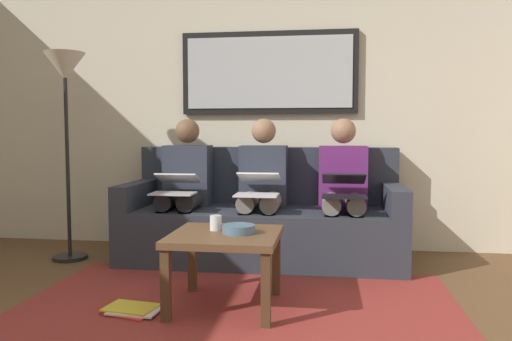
# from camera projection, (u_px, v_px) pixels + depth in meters

# --- Properties ---
(wall_rear) EXTENTS (6.00, 0.12, 2.60)m
(wall_rear) POSITION_uv_depth(u_px,v_px,m) (270.00, 102.00, 4.56)
(wall_rear) COLOR beige
(wall_rear) RESTS_ON ground_plane
(area_rug) EXTENTS (2.60, 1.80, 0.01)m
(area_rug) POSITION_uv_depth(u_px,v_px,m) (235.00, 310.00, 2.93)
(area_rug) COLOR maroon
(area_rug) RESTS_ON ground_plane
(couch) EXTENTS (2.20, 0.90, 0.90)m
(couch) POSITION_uv_depth(u_px,v_px,m) (263.00, 220.00, 4.16)
(couch) COLOR #2D333D
(couch) RESTS_ON ground_plane
(framed_mirror) EXTENTS (1.54, 0.05, 0.72)m
(framed_mirror) POSITION_uv_depth(u_px,v_px,m) (269.00, 73.00, 4.45)
(framed_mirror) COLOR black
(coffee_table) EXTENTS (0.62, 0.62, 0.44)m
(coffee_table) POSITION_uv_depth(u_px,v_px,m) (225.00, 244.00, 2.96)
(coffee_table) COLOR brown
(coffee_table) RESTS_ON ground_plane
(cup) EXTENTS (0.07, 0.07, 0.09)m
(cup) POSITION_uv_depth(u_px,v_px,m) (216.00, 223.00, 3.03)
(cup) COLOR silver
(cup) RESTS_ON coffee_table
(bowl) EXTENTS (0.19, 0.19, 0.05)m
(bowl) POSITION_uv_depth(u_px,v_px,m) (239.00, 229.00, 2.94)
(bowl) COLOR slate
(bowl) RESTS_ON coffee_table
(person_left) EXTENTS (0.38, 0.58, 1.14)m
(person_left) POSITION_uv_depth(u_px,v_px,m) (343.00, 186.00, 3.98)
(person_left) COLOR #66236B
(person_left) RESTS_ON couch
(laptop_black) EXTENTS (0.32, 0.39, 0.17)m
(laptop_black) POSITION_uv_depth(u_px,v_px,m) (344.00, 186.00, 3.75)
(laptop_black) COLOR black
(person_middle) EXTENTS (0.38, 0.58, 1.14)m
(person_middle) POSITION_uv_depth(u_px,v_px,m) (262.00, 185.00, 4.07)
(person_middle) COLOR #2D3342
(person_middle) RESTS_ON couch
(laptop_white) EXTENTS (0.32, 0.39, 0.17)m
(laptop_white) POSITION_uv_depth(u_px,v_px,m) (258.00, 185.00, 3.84)
(laptop_white) COLOR white
(person_right) EXTENTS (0.38, 0.58, 1.14)m
(person_right) POSITION_uv_depth(u_px,v_px,m) (185.00, 184.00, 4.16)
(person_right) COLOR #2D3342
(person_right) RESTS_ON couch
(laptop_silver) EXTENTS (0.33, 0.35, 0.16)m
(laptop_silver) POSITION_uv_depth(u_px,v_px,m) (176.00, 185.00, 3.92)
(laptop_silver) COLOR silver
(magazine_stack) EXTENTS (0.34, 0.27, 0.03)m
(magazine_stack) POSITION_uv_depth(u_px,v_px,m) (132.00, 310.00, 2.89)
(magazine_stack) COLOR red
(magazine_stack) RESTS_ON ground_plane
(standing_lamp) EXTENTS (0.32, 0.32, 1.66)m
(standing_lamp) POSITION_uv_depth(u_px,v_px,m) (65.00, 89.00, 4.03)
(standing_lamp) COLOR black
(standing_lamp) RESTS_ON ground_plane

